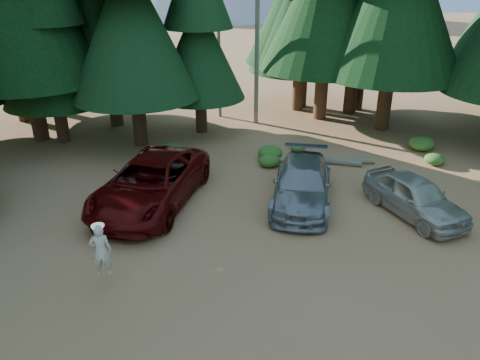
{
  "coord_description": "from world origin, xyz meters",
  "views": [
    {
      "loc": [
        -3.03,
        -11.61,
        8.39
      ],
      "look_at": [
        -1.32,
        3.85,
        1.25
      ],
      "focal_mm": 35.0,
      "sensor_mm": 36.0,
      "label": 1
    }
  ],
  "objects_px": {
    "silver_minivan_right": "(415,196)",
    "log_left": "(159,164)",
    "log_mid": "(325,160)",
    "red_pickup": "(151,183)",
    "silver_minivan_center": "(302,184)",
    "frisbee_player": "(101,251)",
    "log_right": "(326,161)"
  },
  "relations": [
    {
      "from": "frisbee_player",
      "to": "log_mid",
      "type": "distance_m",
      "value": 12.08
    },
    {
      "from": "frisbee_player",
      "to": "log_left",
      "type": "bearing_deg",
      "value": -100.67
    },
    {
      "from": "red_pickup",
      "to": "silver_minivan_right",
      "type": "height_order",
      "value": "red_pickup"
    },
    {
      "from": "silver_minivan_right",
      "to": "log_right",
      "type": "xyz_separation_m",
      "value": [
        -1.85,
        5.1,
        -0.6
      ]
    },
    {
      "from": "frisbee_player",
      "to": "log_left",
      "type": "height_order",
      "value": "frisbee_player"
    },
    {
      "from": "red_pickup",
      "to": "silver_minivan_center",
      "type": "height_order",
      "value": "red_pickup"
    },
    {
      "from": "silver_minivan_center",
      "to": "frisbee_player",
      "type": "bearing_deg",
      "value": -130.08
    },
    {
      "from": "silver_minivan_center",
      "to": "log_mid",
      "type": "xyz_separation_m",
      "value": [
        1.98,
        3.72,
        -0.63
      ]
    },
    {
      "from": "red_pickup",
      "to": "log_mid",
      "type": "relative_size",
      "value": 1.91
    },
    {
      "from": "red_pickup",
      "to": "log_left",
      "type": "distance_m",
      "value": 3.76
    },
    {
      "from": "silver_minivan_right",
      "to": "log_mid",
      "type": "bearing_deg",
      "value": 92.83
    },
    {
      "from": "red_pickup",
      "to": "frisbee_player",
      "type": "height_order",
      "value": "frisbee_player"
    },
    {
      "from": "log_mid",
      "to": "silver_minivan_center",
      "type": "bearing_deg",
      "value": -96.49
    },
    {
      "from": "silver_minivan_center",
      "to": "silver_minivan_right",
      "type": "bearing_deg",
      "value": -3.76
    },
    {
      "from": "silver_minivan_center",
      "to": "log_left",
      "type": "relative_size",
      "value": 1.4
    },
    {
      "from": "silver_minivan_center",
      "to": "frisbee_player",
      "type": "height_order",
      "value": "frisbee_player"
    },
    {
      "from": "red_pickup",
      "to": "log_right",
      "type": "height_order",
      "value": "red_pickup"
    },
    {
      "from": "log_mid",
      "to": "red_pickup",
      "type": "bearing_deg",
      "value": -135.72
    },
    {
      "from": "frisbee_player",
      "to": "log_right",
      "type": "relative_size",
      "value": 0.37
    },
    {
      "from": "silver_minivan_right",
      "to": "log_left",
      "type": "relative_size",
      "value": 1.16
    },
    {
      "from": "silver_minivan_right",
      "to": "frisbee_player",
      "type": "xyz_separation_m",
      "value": [
        -10.68,
        -3.06,
        0.42
      ]
    },
    {
      "from": "red_pickup",
      "to": "log_right",
      "type": "bearing_deg",
      "value": 42.52
    },
    {
      "from": "silver_minivan_center",
      "to": "log_mid",
      "type": "distance_m",
      "value": 4.26
    },
    {
      "from": "silver_minivan_center",
      "to": "log_left",
      "type": "xyz_separation_m",
      "value": [
        -5.69,
        4.16,
        -0.63
      ]
    },
    {
      "from": "log_mid",
      "to": "log_left",
      "type": "bearing_deg",
      "value": -161.7
    },
    {
      "from": "silver_minivan_center",
      "to": "log_left",
      "type": "distance_m",
      "value": 7.07
    },
    {
      "from": "silver_minivan_right",
      "to": "red_pickup",
      "type": "bearing_deg",
      "value": 151.51
    },
    {
      "from": "red_pickup",
      "to": "log_mid",
      "type": "xyz_separation_m",
      "value": [
        7.74,
        3.25,
        -0.76
      ]
    },
    {
      "from": "silver_minivan_center",
      "to": "log_mid",
      "type": "relative_size",
      "value": 1.56
    },
    {
      "from": "frisbee_player",
      "to": "log_right",
      "type": "distance_m",
      "value": 12.07
    },
    {
      "from": "silver_minivan_right",
      "to": "log_left",
      "type": "height_order",
      "value": "silver_minivan_right"
    },
    {
      "from": "silver_minivan_center",
      "to": "log_right",
      "type": "bearing_deg",
      "value": 77.76
    }
  ]
}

